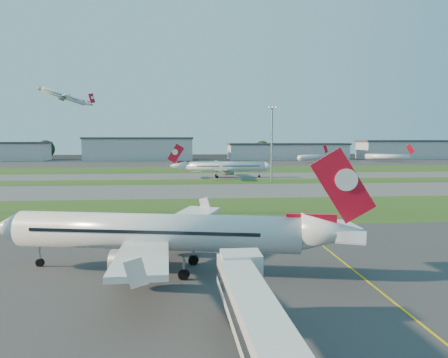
{
  "coord_description": "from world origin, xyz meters",
  "views": [
    {
      "loc": [
        -14.09,
        -38.8,
        15.33
      ],
      "look_at": [
        -6.6,
        47.31,
        7.0
      ],
      "focal_mm": 35.0,
      "sensor_mm": 36.0,
      "label": 1
    }
  ],
  "objects": [
    {
      "name": "apron_near",
      "position": [
        0.0,
        0.0,
        0.01
      ],
      "size": [
        300.0,
        70.0,
        0.01
      ],
      "primitive_type": "cube",
      "color": "#333335",
      "rests_on": "ground"
    },
    {
      "name": "grass_strip_c",
      "position": [
        0.0,
        165.0,
        0.01
      ],
      "size": [
        300.0,
        40.0,
        0.01
      ],
      "primitive_type": "cube",
      "color": "#2B4818",
      "rests_on": "ground"
    },
    {
      "name": "hangar_west",
      "position": [
        -45.0,
        255.0,
        7.64
      ],
      "size": [
        71.4,
        23.0,
        15.2
      ],
      "color": "#969A9E",
      "rests_on": "ground"
    },
    {
      "name": "grass_strip_a",
      "position": [
        0.0,
        52.0,
        0.01
      ],
      "size": [
        300.0,
        34.0,
        0.01
      ],
      "primitive_type": "cube",
      "color": "#2B4818",
      "rests_on": "ground"
    },
    {
      "name": "tree_mid_east",
      "position": [
        40.0,
        269.0,
        6.81
      ],
      "size": [
        11.55,
        11.55,
        12.6
      ],
      "color": "black",
      "rests_on": "ground"
    },
    {
      "name": "mini_jet_far",
      "position": [
        110.34,
        221.39,
        3.28
      ],
      "size": [
        25.39,
        16.25,
        9.48
      ],
      "rotation": [
        0.0,
        0.0,
        -0.54
      ],
      "color": "white",
      "rests_on": "ground"
    },
    {
      "name": "ground",
      "position": [
        0.0,
        0.0,
        0.0
      ],
      "size": [
        700.0,
        700.0,
        0.0
      ],
      "primitive_type": "plane",
      "color": "black",
      "rests_on": "ground"
    },
    {
      "name": "airliner_departing",
      "position": [
        -79.74,
        206.49,
        37.21
      ],
      "size": [
        27.17,
        22.95,
        8.81
      ],
      "rotation": [
        0.0,
        0.0,
        0.33
      ],
      "color": "white"
    },
    {
      "name": "tree_east",
      "position": [
        115.0,
        267.0,
        6.16
      ],
      "size": [
        10.45,
        10.45,
        11.4
      ],
      "color": "black",
      "rests_on": "ground"
    },
    {
      "name": "airliner_parked",
      "position": [
        -17.22,
        10.5,
        4.45
      ],
      "size": [
        40.18,
        33.75,
        12.67
      ],
      "rotation": [
        0.0,
        0.0,
        -0.2
      ],
      "color": "white",
      "rests_on": "ground"
    },
    {
      "name": "jet_bridge",
      "position": [
        -9.81,
        -15.24,
        4.01
      ],
      "size": [
        4.2,
        26.9,
        6.2
      ],
      "color": "silver",
      "rests_on": "ground"
    },
    {
      "name": "apron_far",
      "position": [
        0.0,
        225.0,
        0.01
      ],
      "size": [
        400.0,
        80.0,
        0.01
      ],
      "primitive_type": "cube",
      "color": "#333335",
      "rests_on": "ground"
    },
    {
      "name": "tree_west",
      "position": [
        -110.0,
        270.0,
        7.14
      ],
      "size": [
        12.1,
        12.1,
        13.2
      ],
      "color": "black",
      "rests_on": "ground"
    },
    {
      "name": "hangar_east",
      "position": [
        55.0,
        255.0,
        5.64
      ],
      "size": [
        81.6,
        23.0,
        11.2
      ],
      "color": "#969A9E",
      "rests_on": "ground"
    },
    {
      "name": "tree_mid_west",
      "position": [
        -20.0,
        266.0,
        5.84
      ],
      "size": [
        9.9,
        9.9,
        10.8
      ],
      "color": "black",
      "rests_on": "ground"
    },
    {
      "name": "grass_strip_b",
      "position": [
        0.0,
        110.0,
        0.01
      ],
      "size": [
        300.0,
        18.0,
        0.01
      ],
      "primitive_type": "cube",
      "color": "#2B4818",
      "rests_on": "ground"
    },
    {
      "name": "yellow_line",
      "position": [
        5.0,
        0.0,
        0.0
      ],
      "size": [
        0.25,
        60.0,
        0.02
      ],
      "primitive_type": "cube",
      "color": "gold",
      "rests_on": "ground"
    },
    {
      "name": "airliner_taxiing",
      "position": [
        0.44,
        125.24,
        4.03
      ],
      "size": [
        36.75,
        31.18,
        11.47
      ],
      "rotation": [
        0.0,
        0.0,
        3.12
      ],
      "color": "white",
      "rests_on": "ground"
    },
    {
      "name": "taxiway_a",
      "position": [
        0.0,
        85.0,
        0.01
      ],
      "size": [
        300.0,
        32.0,
        0.01
      ],
      "primitive_type": "cube",
      "color": "#515154",
      "rests_on": "ground"
    },
    {
      "name": "mini_jet_near",
      "position": [
        62.19,
        218.4,
        3.28
      ],
      "size": [
        23.77,
        18.76,
        9.48
      ],
      "rotation": [
        0.0,
        0.0,
        0.65
      ],
      "color": "white",
      "rests_on": "ground"
    },
    {
      "name": "taxiway_b",
      "position": [
        0.0,
        132.0,
        0.01
      ],
      "size": [
        300.0,
        26.0,
        0.01
      ],
      "primitive_type": "cube",
      "color": "#515154",
      "rests_on": "ground"
    },
    {
      "name": "hangar_far_east",
      "position": [
        155.0,
        255.0,
        6.64
      ],
      "size": [
        96.9,
        23.0,
        13.2
      ],
      "color": "#969A9E",
      "rests_on": "ground"
    },
    {
      "name": "light_mast_centre",
      "position": [
        15.0,
        108.0,
        14.81
      ],
      "size": [
        3.2,
        0.7,
        25.8
      ],
      "color": "gray",
      "rests_on": "ground"
    }
  ]
}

